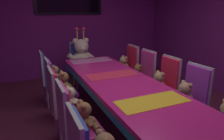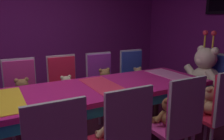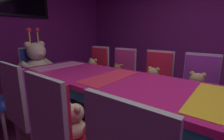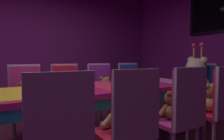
{
  "view_description": "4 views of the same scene",
  "coord_description": "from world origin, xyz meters",
  "px_view_note": "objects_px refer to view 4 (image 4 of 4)",
  "views": [
    {
      "loc": [
        -1.17,
        -2.11,
        1.64
      ],
      "look_at": [
        0.06,
        0.66,
        0.77
      ],
      "focal_mm": 32.66,
      "sensor_mm": 36.0,
      "label": 1
    },
    {
      "loc": [
        2.19,
        -0.57,
        1.47
      ],
      "look_at": [
        -0.12,
        0.68,
        0.88
      ],
      "focal_mm": 35.96,
      "sensor_mm": 36.0,
      "label": 2
    },
    {
      "loc": [
        -1.34,
        -0.58,
        1.22
      ],
      "look_at": [
        -0.02,
        0.47,
        0.83
      ],
      "focal_mm": 25.21,
      "sensor_mm": 36.0,
      "label": 3
    },
    {
      "loc": [
        1.96,
        -0.56,
        1.05
      ],
      "look_at": [
        0.24,
        0.46,
        0.94
      ],
      "focal_mm": 30.4,
      "sensor_mm": 36.0,
      "label": 4
    }
  ],
  "objects_px": {
    "chair_right_3": "(131,119)",
    "teddy_right_5": "(207,99)",
    "banquet_table": "(63,97)",
    "chair_right_4": "(183,109)",
    "teddy_left_5": "(135,87)",
    "teddy_left_4": "(105,88)",
    "chair_right_2": "(58,134)",
    "chair_right_5": "(220,102)",
    "teddy_right_3": "(120,115)",
    "teddy_right_2": "(53,126)",
    "chair_left_5": "(130,84)",
    "throne_chair": "(201,87)",
    "teddy_right_4": "(171,107)",
    "chair_left_2": "(26,93)",
    "chair_left_4": "(101,87)",
    "teddy_left_2": "(27,95)",
    "king_teddy_bear": "(195,79)",
    "chair_left_3": "(66,90)",
    "teddy_left_3": "(69,92)"
  },
  "relations": [
    {
      "from": "chair_right_3",
      "to": "teddy_right_5",
      "type": "xyz_separation_m",
      "value": [
        -0.14,
        1.19,
        -0.0
      ]
    },
    {
      "from": "banquet_table",
      "to": "chair_right_4",
      "type": "height_order",
      "value": "chair_right_4"
    },
    {
      "from": "teddy_left_5",
      "to": "teddy_left_4",
      "type": "bearing_deg",
      "value": -86.84
    },
    {
      "from": "teddy_left_5",
      "to": "chair_right_2",
      "type": "distance_m",
      "value": 2.29
    },
    {
      "from": "teddy_left_4",
      "to": "teddy_right_5",
      "type": "height_order",
      "value": "same"
    },
    {
      "from": "teddy_left_5",
      "to": "chair_right_5",
      "type": "relative_size",
      "value": 0.29
    },
    {
      "from": "teddy_left_5",
      "to": "teddy_right_3",
      "type": "distance_m",
      "value": 1.8
    },
    {
      "from": "teddy_left_4",
      "to": "chair_right_4",
      "type": "xyz_separation_m",
      "value": [
        1.46,
        0.03,
        0.0
      ]
    },
    {
      "from": "teddy_right_2",
      "to": "teddy_left_5",
      "type": "bearing_deg",
      "value": -52.02
    },
    {
      "from": "chair_left_5",
      "to": "chair_right_4",
      "type": "bearing_deg",
      "value": -19.55
    },
    {
      "from": "chair_right_3",
      "to": "throne_chair",
      "type": "height_order",
      "value": "same"
    },
    {
      "from": "chair_right_4",
      "to": "teddy_right_4",
      "type": "height_order",
      "value": "chair_right_4"
    },
    {
      "from": "teddy_left_5",
      "to": "chair_right_2",
      "type": "xyz_separation_m",
      "value": [
        1.5,
        -1.73,
        0.02
      ]
    },
    {
      "from": "chair_left_2",
      "to": "chair_right_5",
      "type": "xyz_separation_m",
      "value": [
        1.63,
        1.75,
        0.0
      ]
    },
    {
      "from": "teddy_right_5",
      "to": "chair_left_4",
      "type": "bearing_deg",
      "value": 22.58
    },
    {
      "from": "teddy_right_3",
      "to": "teddy_left_2",
      "type": "bearing_deg",
      "value": 23.01
    },
    {
      "from": "teddy_left_4",
      "to": "teddy_right_5",
      "type": "relative_size",
      "value": 1.0
    },
    {
      "from": "chair_right_2",
      "to": "teddy_left_4",
      "type": "bearing_deg",
      "value": -37.44
    },
    {
      "from": "chair_right_5",
      "to": "king_teddy_bear",
      "type": "bearing_deg",
      "value": -40.64
    },
    {
      "from": "teddy_left_2",
      "to": "chair_right_2",
      "type": "height_order",
      "value": "chair_right_2"
    },
    {
      "from": "teddy_right_2",
      "to": "king_teddy_bear",
      "type": "bearing_deg",
      "value": -74.72
    },
    {
      "from": "teddy_left_2",
      "to": "chair_right_2",
      "type": "distance_m",
      "value": 1.48
    },
    {
      "from": "teddy_right_2",
      "to": "chair_left_2",
      "type": "bearing_deg",
      "value": 0.73
    },
    {
      "from": "throne_chair",
      "to": "king_teddy_bear",
      "type": "relative_size",
      "value": 1.14
    },
    {
      "from": "teddy_left_5",
      "to": "chair_right_2",
      "type": "height_order",
      "value": "chair_right_2"
    },
    {
      "from": "banquet_table",
      "to": "chair_right_4",
      "type": "xyz_separation_m",
      "value": [
        0.81,
        0.89,
        -0.06
      ]
    },
    {
      "from": "teddy_left_2",
      "to": "king_teddy_bear",
      "type": "bearing_deg",
      "value": 74.74
    },
    {
      "from": "teddy_left_4",
      "to": "chair_right_4",
      "type": "distance_m",
      "value": 1.46
    },
    {
      "from": "king_teddy_bear",
      "to": "teddy_left_5",
      "type": "bearing_deg",
      "value": -44.55
    },
    {
      "from": "teddy_left_5",
      "to": "chair_right_3",
      "type": "relative_size",
      "value": 0.29
    },
    {
      "from": "king_teddy_bear",
      "to": "chair_right_3",
      "type": "bearing_deg",
      "value": 23.29
    },
    {
      "from": "teddy_right_4",
      "to": "throne_chair",
      "type": "height_order",
      "value": "throne_chair"
    },
    {
      "from": "chair_right_4",
      "to": "chair_right_5",
      "type": "bearing_deg",
      "value": -90.96
    },
    {
      "from": "chair_left_3",
      "to": "chair_left_4",
      "type": "bearing_deg",
      "value": 87.49
    },
    {
      "from": "king_teddy_bear",
      "to": "throne_chair",
      "type": "bearing_deg",
      "value": 180.0
    },
    {
      "from": "teddy_right_4",
      "to": "king_teddy_bear",
      "type": "bearing_deg",
      "value": -62.71
    },
    {
      "from": "teddy_right_4",
      "to": "chair_right_5",
      "type": "xyz_separation_m",
      "value": [
        0.15,
        0.58,
        0.01
      ]
    },
    {
      "from": "chair_right_5",
      "to": "king_teddy_bear",
      "type": "height_order",
      "value": "king_teddy_bear"
    },
    {
      "from": "teddy_left_5",
      "to": "chair_left_3",
      "type": "bearing_deg",
      "value": -96.63
    },
    {
      "from": "chair_right_3",
      "to": "teddy_left_4",
      "type": "bearing_deg",
      "value": -21.4
    },
    {
      "from": "chair_left_3",
      "to": "teddy_left_5",
      "type": "xyz_separation_m",
      "value": [
        0.14,
        1.19,
        -0.02
      ]
    },
    {
      "from": "teddy_left_2",
      "to": "chair_right_3",
      "type": "bearing_deg",
      "value": 20.95
    },
    {
      "from": "chair_left_3",
      "to": "chair_right_2",
      "type": "relative_size",
      "value": 1.0
    },
    {
      "from": "chair_right_4",
      "to": "king_teddy_bear",
      "type": "height_order",
      "value": "king_teddy_bear"
    },
    {
      "from": "teddy_right_4",
      "to": "chair_right_2",
      "type": "bearing_deg",
      "value": 97.45
    },
    {
      "from": "banquet_table",
      "to": "teddy_right_3",
      "type": "relative_size",
      "value": 10.75
    },
    {
      "from": "teddy_right_4",
      "to": "teddy_right_5",
      "type": "xyz_separation_m",
      "value": [
        0.01,
        0.58,
        0.01
      ]
    },
    {
      "from": "banquet_table",
      "to": "teddy_left_3",
      "type": "xyz_separation_m",
      "value": [
        -0.68,
        0.28,
        -0.08
      ]
    },
    {
      "from": "chair_left_4",
      "to": "teddy_right_5",
      "type": "distance_m",
      "value": 1.59
    },
    {
      "from": "teddy_left_4",
      "to": "teddy_left_5",
      "type": "distance_m",
      "value": 0.61
    }
  ]
}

